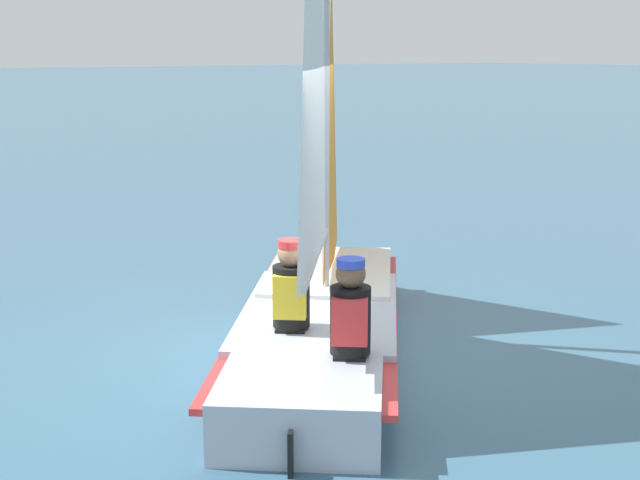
% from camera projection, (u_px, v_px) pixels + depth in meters
% --- Properties ---
extents(ground_plane, '(260.00, 260.00, 0.00)m').
position_uv_depth(ground_plane, '(320.00, 353.00, 7.91)').
color(ground_plane, '#38607A').
extents(sailboat_main, '(3.79, 4.31, 5.53)m').
position_uv_depth(sailboat_main, '(320.00, 269.00, 7.72)').
color(sailboat_main, '#B2BCCC').
rests_on(sailboat_main, ground_plane).
extents(sailor_helm, '(0.42, 0.43, 1.16)m').
position_uv_depth(sailor_helm, '(291.00, 305.00, 7.16)').
color(sailor_helm, black).
rests_on(sailor_helm, ground_plane).
extents(sailor_crew, '(0.42, 0.43, 1.16)m').
position_uv_depth(sailor_crew, '(350.00, 329.00, 6.53)').
color(sailor_crew, black).
rests_on(sailor_crew, ground_plane).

